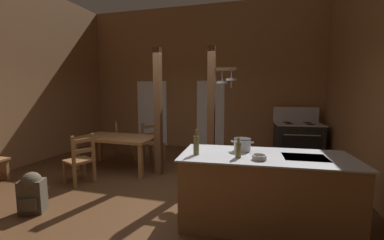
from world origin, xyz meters
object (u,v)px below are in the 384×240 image
dining_table (118,140)px  mixing_bowl_on_counter (259,157)px  stockpot_on_counter (242,144)px  bottle_tall_on_counter (238,150)px  kitchen_island (264,190)px  ladderback_chair_at_table_end (122,141)px  bottle_short_on_counter (196,145)px  ladderback_chair_by_post (152,142)px  ladderback_chair_near_window (80,160)px  stove_range (298,141)px  backpack (32,191)px

dining_table → mixing_bowl_on_counter: 3.56m
stockpot_on_counter → bottle_tall_on_counter: (-0.02, -0.38, 0.01)m
kitchen_island → ladderback_chair_at_table_end: ladderback_chair_at_table_end is taller
bottle_tall_on_counter → bottle_short_on_counter: size_ratio=0.77×
ladderback_chair_by_post → ladderback_chair_near_window: bearing=-109.2°
ladderback_chair_by_post → ladderback_chair_at_table_end: (-0.84, -0.02, 0.00)m
ladderback_chair_by_post → stockpot_on_counter: (2.38, -2.27, 0.56)m
stove_range → stockpot_on_counter: size_ratio=4.27×
stove_range → bottle_tall_on_counter: (-1.19, -3.69, 0.55)m
dining_table → ladderback_chair_by_post: ladderback_chair_by_post is taller
kitchen_island → dining_table: (-3.12, 1.57, 0.19)m
ladderback_chair_by_post → ladderback_chair_at_table_end: 0.84m
ladderback_chair_by_post → ladderback_chair_at_table_end: same height
ladderback_chair_by_post → mixing_bowl_on_counter: bearing=-45.8°
mixing_bowl_on_counter → bottle_short_on_counter: bottle_short_on_counter is taller
bottle_tall_on_counter → stockpot_on_counter: bearing=86.6°
backpack → bottle_short_on_counter: (2.34, 0.35, 0.74)m
ladderback_chair_near_window → bottle_tall_on_counter: size_ratio=3.75×
stove_range → dining_table: size_ratio=0.76×
dining_table → backpack: 2.16m
stockpot_on_counter → mixing_bowl_on_counter: 0.47m
dining_table → backpack: size_ratio=2.93×
ladderback_chair_near_window → backpack: bearing=-84.1°
backpack → mixing_bowl_on_counter: (3.13, 0.31, 0.64)m
kitchen_island → bottle_tall_on_counter: size_ratio=8.74×
stockpot_on_counter → backpack: bearing=-166.0°
dining_table → stockpot_on_counter: stockpot_on_counter is taller
stove_range → ladderback_chair_near_window: stove_range is taller
kitchen_island → backpack: size_ratio=3.72×
stockpot_on_counter → mixing_bowl_on_counter: bearing=-60.5°
kitchen_island → bottle_tall_on_counter: bearing=-147.1°
dining_table → stockpot_on_counter: 3.17m
ladderback_chair_near_window → backpack: 1.17m
kitchen_island → stove_range: size_ratio=1.68×
ladderback_chair_at_table_end → bottle_tall_on_counter: size_ratio=3.75×
dining_table → bottle_tall_on_counter: 3.34m
kitchen_island → bottle_short_on_counter: (-0.87, -0.21, 0.59)m
stove_range → ladderback_chair_by_post: 3.70m
kitchen_island → dining_table: 3.50m
ladderback_chair_at_table_end → bottle_tall_on_counter: bearing=-39.5°
ladderback_chair_at_table_end → kitchen_island: bearing=-34.5°
stove_range → ladderback_chair_by_post: (-3.55, -1.04, -0.03)m
dining_table → mixing_bowl_on_counter: bearing=-30.8°
ladderback_chair_by_post → stockpot_on_counter: stockpot_on_counter is taller
dining_table → ladderback_chair_by_post: (0.43, 0.87, -0.20)m
bottle_tall_on_counter → ladderback_chair_near_window: bearing=164.7°
dining_table → ladderback_chair_at_table_end: (-0.41, 0.85, -0.20)m
ladderback_chair_near_window → bottle_short_on_counter: size_ratio=2.89×
kitchen_island → ladderback_chair_at_table_end: 4.28m
ladderback_chair_near_window → dining_table: bearing=77.9°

